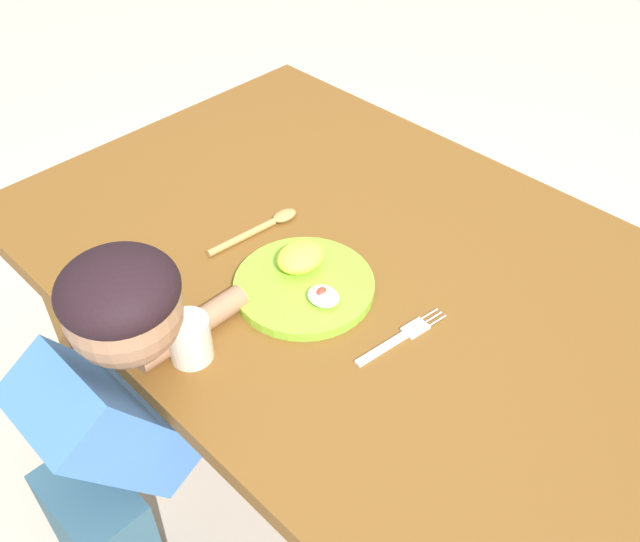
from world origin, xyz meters
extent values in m
plane|color=beige|center=(0.00, 0.00, 0.00)|extent=(8.00, 8.00, 0.00)
cube|color=brown|center=(0.00, 0.00, 0.64)|extent=(1.48, 0.98, 0.04)
cube|color=brown|center=(-0.63, -0.38, 0.31)|extent=(0.08, 0.08, 0.62)
cube|color=brown|center=(-0.63, 0.38, 0.31)|extent=(0.08, 0.08, 0.62)
cylinder|color=#86C932|center=(-0.02, -0.14, 0.67)|extent=(0.27, 0.27, 0.02)
ellipsoid|color=yellow|center=(-0.06, -0.11, 0.71)|extent=(0.08, 0.10, 0.04)
ellipsoid|color=red|center=(0.04, -0.15, 0.70)|extent=(0.02, 0.03, 0.03)
ellipsoid|color=white|center=(0.04, -0.15, 0.69)|extent=(0.06, 0.05, 0.02)
cube|color=silver|center=(0.19, -0.15, 0.67)|extent=(0.03, 0.11, 0.01)
cube|color=silver|center=(0.20, -0.07, 0.67)|extent=(0.04, 0.05, 0.01)
cylinder|color=silver|center=(0.21, -0.03, 0.67)|extent=(0.01, 0.04, 0.00)
cylinder|color=silver|center=(0.20, -0.03, 0.67)|extent=(0.01, 0.04, 0.00)
cylinder|color=silver|center=(0.19, -0.03, 0.67)|extent=(0.01, 0.04, 0.00)
cylinder|color=tan|center=(-0.21, -0.13, 0.67)|extent=(0.03, 0.17, 0.01)
ellipsoid|color=tan|center=(-0.20, -0.02, 0.67)|extent=(0.04, 0.06, 0.02)
cylinder|color=beige|center=(-0.04, -0.39, 0.71)|extent=(0.07, 0.07, 0.08)
cube|color=#3F72BF|center=(-0.07, -0.55, 0.60)|extent=(0.20, 0.26, 0.32)
sphere|color=#9E7051|center=(-0.07, -0.47, 0.81)|extent=(0.19, 0.19, 0.19)
ellipsoid|color=black|center=(-0.07, -0.47, 0.86)|extent=(0.19, 0.19, 0.10)
cylinder|color=#9E7051|center=(-0.07, -0.36, 0.69)|extent=(0.05, 0.22, 0.05)
camera|label=1|loc=(0.67, -0.79, 1.57)|focal=38.43mm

